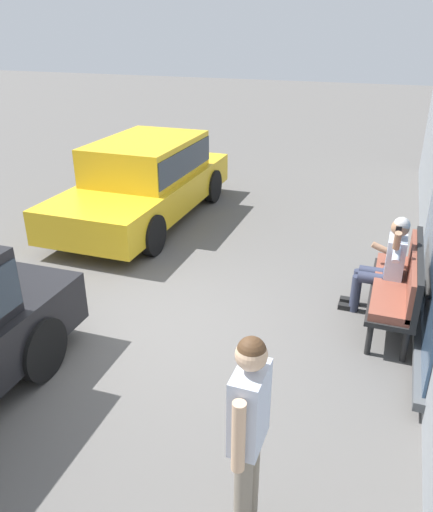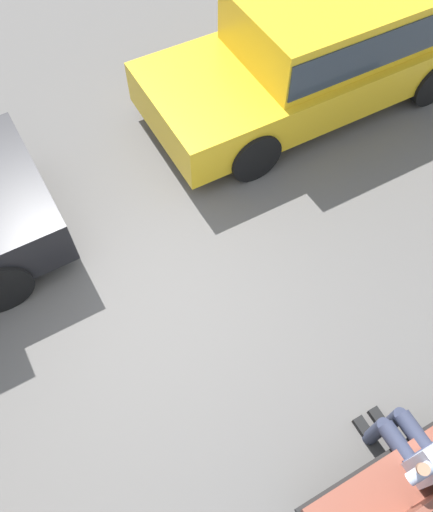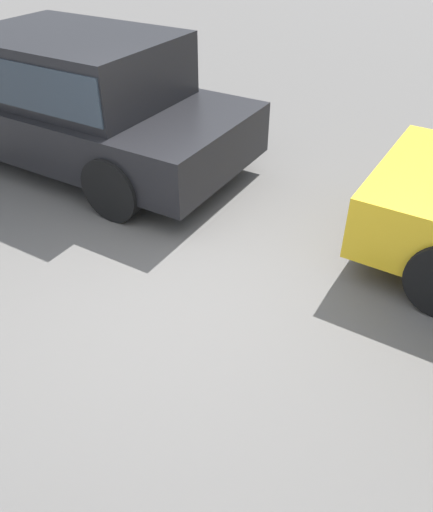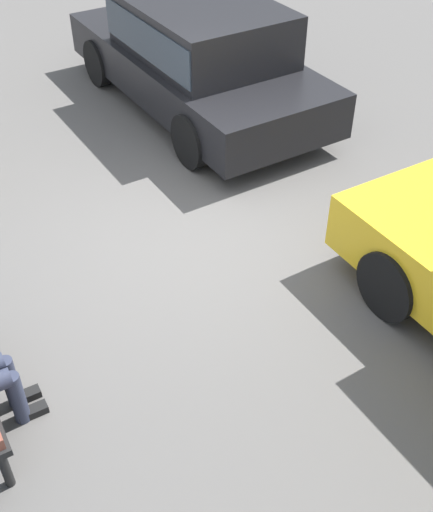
{
  "view_description": "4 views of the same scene",
  "coord_description": "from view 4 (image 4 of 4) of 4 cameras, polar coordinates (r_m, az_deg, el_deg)",
  "views": [
    {
      "loc": [
        4.74,
        2.6,
        3.48
      ],
      "look_at": [
        -0.65,
        0.64,
        0.8
      ],
      "focal_mm": 35.0,
      "sensor_mm": 36.0,
      "label": 1
    },
    {
      "loc": [
        0.49,
        2.6,
        4.84
      ],
      "look_at": [
        -0.7,
        0.42,
        0.93
      ],
      "focal_mm": 35.0,
      "sensor_mm": 36.0,
      "label": 2
    },
    {
      "loc": [
        -2.05,
        2.6,
        2.82
      ],
      "look_at": [
        -0.66,
        0.41,
        0.91
      ],
      "focal_mm": 35.0,
      "sensor_mm": 36.0,
      "label": 3
    },
    {
      "loc": [
        -4.93,
        2.6,
        4.27
      ],
      "look_at": [
        -1.26,
        0.46,
        0.77
      ],
      "focal_mm": 45.0,
      "sensor_mm": 36.0,
      "label": 4
    }
  ],
  "objects": [
    {
      "name": "ground_plane",
      "position": [
        7.02,
        -1.95,
        1.99
      ],
      "size": [
        60.0,
        60.0,
        0.0
      ],
      "primitive_type": "plane",
      "color": "#565451"
    },
    {
      "name": "parked_car_mid",
      "position": [
        9.26,
        -1.63,
        17.72
      ],
      "size": [
        4.59,
        2.09,
        1.54
      ],
      "color": "black",
      "rests_on": "ground_plane"
    }
  ]
}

